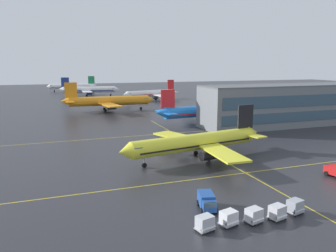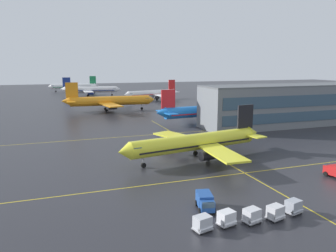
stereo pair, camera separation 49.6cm
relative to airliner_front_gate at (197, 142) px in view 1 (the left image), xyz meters
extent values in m
plane|color=#28282D|center=(4.50, -9.03, -3.59)|extent=(600.00, 600.00, 0.00)
cylinder|color=yellow|center=(-0.47, -0.08, 0.06)|extent=(28.64, 8.15, 3.38)
cone|color=yellow|center=(-15.65, -2.69, 0.06)|extent=(2.84, 3.66, 3.31)
cone|color=yellow|center=(14.97, 2.57, 0.42)|extent=(3.35, 3.65, 3.21)
cube|color=black|center=(12.69, 2.18, 4.25)|extent=(4.26, 1.04, 5.34)
cube|color=yellow|center=(12.67, 4.89, 0.42)|extent=(3.59, 5.04, 0.21)
cube|color=yellow|center=(13.58, -0.38, 0.42)|extent=(3.59, 5.04, 0.21)
cube|color=yellow|center=(-0.87, 7.53, -0.47)|extent=(9.25, 14.12, 0.36)
cube|color=yellow|center=(1.69, -7.39, -0.47)|extent=(5.15, 13.52, 0.36)
cylinder|color=black|center=(-1.43, 4.45, -1.63)|extent=(3.30, 2.35, 1.87)
cylinder|color=black|center=(0.14, -4.67, -1.63)|extent=(3.30, 2.35, 1.87)
cube|color=#385166|center=(-13.63, -2.34, 0.55)|extent=(2.11, 3.34, 0.62)
cube|color=black|center=(-0.47, -0.08, -0.36)|extent=(26.40, 7.80, 0.32)
cylinder|color=#99999E|center=(-11.87, -2.04, -2.12)|extent=(0.25, 0.25, 1.47)
cylinder|color=black|center=(-11.87, -2.04, -3.10)|extent=(1.03, 0.56, 0.98)
cylinder|color=#99999E|center=(0.89, 2.50, -2.12)|extent=(0.25, 0.25, 1.47)
cylinder|color=black|center=(0.89, 2.50, -3.10)|extent=(1.03, 0.56, 0.98)
cylinder|color=#99999E|center=(1.68, -2.06, -2.12)|extent=(0.25, 0.25, 1.47)
cylinder|color=black|center=(1.68, -2.06, -3.10)|extent=(1.03, 0.56, 0.98)
cylinder|color=blue|center=(21.37, 38.10, 0.43)|extent=(31.51, 6.41, 3.72)
cone|color=blue|center=(38.24, 39.57, 0.43)|extent=(2.85, 3.85, 3.64)
cone|color=blue|center=(4.22, 36.61, 0.82)|extent=(3.42, 3.79, 3.53)
cube|color=red|center=(6.75, 36.83, 5.02)|extent=(4.71, 0.76, 5.87)
cube|color=blue|center=(6.52, 33.87, 0.82)|extent=(3.56, 5.34, 0.23)
cube|color=blue|center=(6.01, 39.72, 0.82)|extent=(3.56, 5.34, 0.23)
cube|color=blue|center=(21.12, 29.73, -0.16)|extent=(9.15, 15.52, 0.39)
cube|color=blue|center=(19.68, 46.30, -0.16)|extent=(6.85, 15.19, 0.39)
cylinder|color=blue|center=(22.01, 33.05, -1.43)|extent=(3.49, 2.33, 2.05)
cylinder|color=blue|center=(21.13, 43.19, -1.43)|extent=(3.49, 2.33, 2.05)
cube|color=#385166|center=(35.99, 39.37, 0.96)|extent=(2.05, 3.56, 0.68)
cube|color=red|center=(21.37, 38.10, -0.04)|extent=(29.02, 6.23, 0.35)
cylinder|color=#99999E|center=(34.04, 39.20, -1.97)|extent=(0.27, 0.27, 1.61)
cylinder|color=black|center=(34.04, 39.20, -3.05)|extent=(1.11, 0.53, 1.08)
cylinder|color=#99999E|center=(19.64, 35.40, -1.97)|extent=(0.27, 0.27, 1.61)
cylinder|color=black|center=(19.64, 35.40, -3.05)|extent=(1.11, 0.53, 1.08)
cylinder|color=#99999E|center=(19.20, 40.47, -1.97)|extent=(0.27, 0.27, 1.61)
cylinder|color=black|center=(19.20, 40.47, -3.05)|extent=(1.11, 0.53, 1.08)
cylinder|color=orange|center=(-4.75, 77.74, 0.64)|extent=(33.15, 5.73, 3.92)
cone|color=orange|center=(13.05, 76.76, 0.64)|extent=(2.89, 3.98, 3.84)
cone|color=orange|center=(-22.87, 78.75, 1.05)|extent=(3.50, 3.90, 3.72)
cube|color=orange|center=(-20.19, 78.60, 5.49)|extent=(4.96, 0.64, 6.18)
cube|color=orange|center=(-20.88, 75.54, 1.05)|extent=(3.59, 5.53, 0.25)
cube|color=orange|center=(-20.53, 81.71, 1.05)|extent=(3.59, 5.53, 0.25)
cube|color=orange|center=(-6.26, 69.05, 0.02)|extent=(7.67, 16.10, 0.41)
cube|color=orange|center=(-5.30, 86.55, 0.02)|extent=(9.22, 16.33, 0.41)
cylinder|color=#333338|center=(-4.84, 72.38, -1.32)|extent=(3.62, 2.35, 2.16)
cylinder|color=#333338|center=(-4.25, 83.09, -1.32)|extent=(3.62, 2.35, 2.16)
cube|color=#385166|center=(10.69, 76.89, 1.21)|extent=(2.05, 3.70, 0.72)
cube|color=orange|center=(-4.75, 77.74, 0.15)|extent=(30.52, 5.62, 0.37)
cylinder|color=#99999E|center=(8.63, 77.01, -1.89)|extent=(0.29, 0.29, 1.70)
cylinder|color=black|center=(8.63, 77.01, -3.02)|extent=(1.16, 0.53, 1.13)
cylinder|color=#99999E|center=(-6.96, 75.18, -1.89)|extent=(0.29, 0.29, 1.70)
cylinder|color=black|center=(-6.96, 75.18, -3.02)|extent=(1.16, 0.53, 1.13)
cylinder|color=#99999E|center=(-6.66, 80.53, -1.89)|extent=(0.29, 0.29, 1.70)
cylinder|color=black|center=(-6.66, 80.53, -3.02)|extent=(1.16, 0.53, 1.13)
cylinder|color=white|center=(23.62, 112.31, 0.18)|extent=(29.15, 11.69, 3.49)
cone|color=white|center=(8.40, 107.80, 0.18)|extent=(3.26, 3.95, 3.42)
cone|color=white|center=(39.11, 116.90, 0.54)|extent=(3.76, 4.01, 3.31)
cube|color=red|center=(36.82, 116.23, 4.49)|extent=(4.32, 1.57, 5.51)
cube|color=white|center=(36.48, 119.00, 0.54)|extent=(4.17, 5.41, 0.22)
cube|color=white|center=(38.04, 113.72, 0.54)|extent=(4.17, 5.41, 0.22)
cube|color=white|center=(22.28, 120.05, -0.37)|extent=(10.76, 14.37, 0.37)
cube|color=white|center=(26.72, 105.10, -0.37)|extent=(5.84, 14.10, 0.37)
cylinder|color=#4C4C51|center=(22.09, 116.84, -1.57)|extent=(3.54, 2.73, 1.93)
cylinder|color=#4C4C51|center=(24.80, 107.69, -1.57)|extent=(3.54, 2.73, 1.93)
cube|color=#385166|center=(10.42, 108.40, 0.68)|extent=(2.50, 3.55, 0.64)
cube|color=red|center=(23.62, 112.31, -0.26)|extent=(26.90, 11.05, 0.33)
cylinder|color=#99999E|center=(12.18, 108.92, -2.07)|extent=(0.26, 0.26, 1.51)
cylinder|color=black|center=(12.18, 108.92, -3.08)|extent=(1.09, 0.68, 1.01)
cylinder|color=#99999E|center=(24.70, 115.12, -2.07)|extent=(0.26, 0.26, 1.51)
cylinder|color=black|center=(24.70, 115.12, -3.08)|extent=(1.09, 0.68, 1.01)
cylinder|color=#99999E|center=(26.06, 110.55, -2.07)|extent=(0.26, 0.26, 1.51)
cylinder|color=black|center=(26.06, 110.55, -3.08)|extent=(1.09, 0.68, 1.01)
cylinder|color=white|center=(-5.06, 148.98, 0.44)|extent=(31.51, 9.99, 3.73)
cone|color=white|center=(11.57, 145.55, 0.44)|extent=(3.24, 4.09, 3.65)
cone|color=white|center=(-21.97, 152.46, 0.83)|extent=(3.79, 4.10, 3.54)
cube|color=navy|center=(-19.47, 151.95, 5.05)|extent=(4.68, 1.30, 5.89)
cube|color=white|center=(-20.55, 149.17, 0.83)|extent=(4.11, 5.63, 0.24)
cube|color=white|center=(-19.36, 154.93, 0.83)|extent=(4.11, 5.63, 0.24)
cube|color=white|center=(-7.70, 141.01, -0.15)|extent=(5.19, 14.75, 0.39)
cube|color=white|center=(-4.34, 157.34, -0.15)|extent=(10.58, 15.53, 0.39)
cylinder|color=navy|center=(-5.90, 143.94, -1.43)|extent=(3.68, 2.69, 2.06)
cylinder|color=navy|center=(-3.84, 153.94, -1.43)|extent=(3.68, 2.69, 2.06)
cube|color=#385166|center=(9.36, 146.01, 0.98)|extent=(2.42, 3.72, 0.69)
cube|color=navy|center=(-5.06, 148.98, -0.03)|extent=(29.05, 9.52, 0.35)
cylinder|color=#99999E|center=(7.43, 146.40, -1.97)|extent=(0.27, 0.27, 1.62)
cylinder|color=black|center=(7.43, 146.40, -3.05)|extent=(1.15, 0.65, 1.08)
cylinder|color=#99999E|center=(-7.50, 146.88, -1.97)|extent=(0.27, 0.27, 1.62)
cylinder|color=black|center=(-7.50, 146.88, -3.05)|extent=(1.15, 0.65, 1.08)
cylinder|color=#99999E|center=(-6.47, 151.87, -1.97)|extent=(0.27, 0.27, 1.62)
cylinder|color=black|center=(-6.47, 151.87, -3.05)|extent=(1.15, 0.65, 1.08)
cylinder|color=white|center=(-13.71, 187.84, 0.27)|extent=(30.34, 7.44, 3.58)
cone|color=white|center=(-29.87, 189.94, 0.27)|extent=(2.88, 3.79, 3.51)
cone|color=white|center=(2.72, 185.70, 0.65)|extent=(3.43, 3.76, 3.40)
cube|color=#197F47|center=(0.29, 186.01, 4.70)|extent=(4.53, 0.92, 5.65)
cube|color=white|center=(1.12, 188.75, 0.65)|extent=(3.62, 5.24, 0.23)
cube|color=white|center=(0.39, 183.15, 0.65)|extent=(3.62, 5.24, 0.23)
cube|color=white|center=(-11.75, 195.65, -0.29)|extent=(6.01, 14.47, 0.38)
cube|color=white|center=(-13.81, 179.78, -0.29)|extent=(9.31, 14.95, 0.38)
cylinder|color=#2D9956|center=(-13.27, 192.72, -1.51)|extent=(3.43, 2.37, 1.98)
cylinder|color=#2D9956|center=(-14.53, 183.01, -1.51)|extent=(3.43, 2.37, 1.98)
cube|color=#385166|center=(-27.72, 189.66, 0.79)|extent=(2.11, 3.48, 0.66)
cube|color=#197F47|center=(-13.71, 187.84, -0.17)|extent=(27.96, 7.16, 0.34)
cylinder|color=#99999E|center=(-25.85, 189.42, -2.03)|extent=(0.26, 0.26, 1.55)
cylinder|color=black|center=(-25.85, 189.42, -3.07)|extent=(1.08, 0.55, 1.04)
cylinder|color=#99999E|center=(-11.53, 190.02, -2.03)|extent=(0.26, 0.26, 1.55)
cylinder|color=black|center=(-11.53, 190.02, -3.07)|extent=(1.08, 0.55, 1.04)
cylinder|color=#99999E|center=(-12.16, 185.17, -2.03)|extent=(0.26, 0.26, 1.55)
cylinder|color=black|center=(-12.16, 185.17, -3.07)|extent=(1.08, 0.55, 1.04)
cube|color=yellow|center=(4.50, -11.03, -3.58)|extent=(169.57, 0.20, 0.01)
cube|color=yellow|center=(4.50, 25.76, -3.58)|extent=(169.57, 0.20, 0.01)
cube|color=yellow|center=(4.50, 7.36, -3.58)|extent=(0.20, 80.94, 0.01)
cube|color=#1E4793|center=(-8.61, -21.64, -2.34)|extent=(2.56, 3.37, 1.70)
cube|color=#1E4793|center=(-9.07, -23.54, -2.49)|extent=(2.06, 1.69, 1.40)
cube|color=#385166|center=(-9.19, -24.02, -2.14)|extent=(1.64, 0.73, 0.70)
cylinder|color=black|center=(-9.98, -23.26, -3.19)|extent=(0.46, 0.84, 0.80)
cylinder|color=black|center=(-8.14, -23.71, -3.19)|extent=(0.46, 0.84, 0.80)
cylinder|color=black|center=(-9.36, -20.74, -3.19)|extent=(0.46, 0.84, 0.80)
cylinder|color=black|center=(-7.52, -21.19, -3.19)|extent=(0.46, 0.84, 0.80)
cube|color=red|center=(17.97, -16.91, -2.49)|extent=(1.95, 1.52, 1.40)
cube|color=#385166|center=(17.90, -16.41, -2.14)|extent=(1.63, 0.56, 0.70)
cylinder|color=black|center=(18.92, -16.83, -3.19)|extent=(0.38, 0.83, 0.80)
cylinder|color=black|center=(17.03, -17.08, -3.19)|extent=(0.38, 0.83, 0.80)
cube|color=#99999E|center=(-11.56, -27.31, -3.29)|extent=(2.41, 2.04, 0.12)
cube|color=silver|center=(-11.56, -27.31, -2.48)|extent=(2.18, 1.84, 1.50)
cube|color=silver|center=(-11.42, -27.90, -3.01)|extent=(1.98, 0.98, 0.57)
cylinder|color=#99999E|center=(-10.25, -27.00, -3.29)|extent=(0.70, 0.24, 0.08)
cylinder|color=black|center=(-10.59, -27.72, -3.47)|extent=(0.26, 0.15, 0.24)
cylinder|color=black|center=(-10.88, -26.51, -3.47)|extent=(0.26, 0.15, 0.24)
cylinder|color=black|center=(-12.25, -28.11, -3.47)|extent=(0.26, 0.15, 0.24)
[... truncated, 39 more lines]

